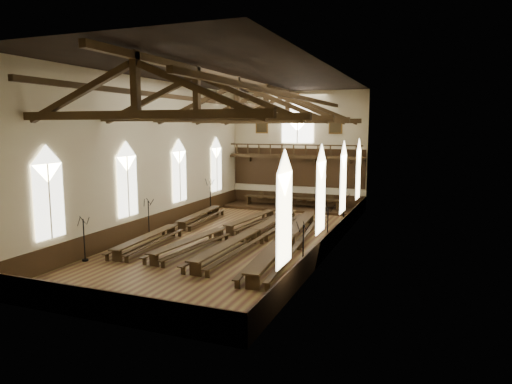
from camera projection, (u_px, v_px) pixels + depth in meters
ground at (238, 239)px, 28.42m from camera, size 26.00×26.00×0.00m
room_walls at (237, 135)px, 27.51m from camera, size 26.00×26.00×26.00m
wainscot_band at (238, 230)px, 28.33m from camera, size 12.00×26.00×1.20m
side_windows at (238, 180)px, 27.89m from camera, size 11.85×19.80×4.50m
end_window at (298, 124)px, 39.29m from camera, size 2.80×0.12×3.80m
minstrels_gallery at (296, 162)px, 39.54m from camera, size 11.80×1.24×3.70m
portraits at (298, 125)px, 39.31m from camera, size 7.75×0.09×1.45m
roof_trusses at (237, 105)px, 27.27m from camera, size 11.70×25.70×2.80m
refectory_row_a at (176, 226)px, 29.91m from camera, size 1.89×14.05×0.70m
refectory_row_b at (224, 230)px, 28.70m from camera, size 2.13×14.16×0.71m
refectory_row_c at (254, 233)px, 27.69m from camera, size 1.77×14.76×0.78m
refectory_row_d at (288, 238)px, 26.27m from camera, size 2.31×15.11×0.81m
dais at (292, 208)px, 38.91m from camera, size 11.40×3.17×0.21m
high_table at (292, 199)px, 38.80m from camera, size 8.48×1.13×0.79m
high_chairs at (294, 198)px, 39.57m from camera, size 6.77×0.48×1.07m
candelabrum_left_near at (85, 248)px, 23.68m from camera, size 0.71×0.69×2.36m
candelabrum_left_mid at (149, 225)px, 28.98m from camera, size 0.66×0.76×2.46m
candelabrum_left_far at (210, 203)px, 36.86m from camera, size 0.86×0.79×2.82m
candelabrum_right_near at (303, 257)px, 21.77m from camera, size 0.75×0.71×2.49m
candelabrum_right_mid at (328, 233)px, 26.68m from camera, size 0.75×0.70×2.48m
candelabrum_right_far at (343, 218)px, 31.23m from camera, size 0.74×0.72×2.46m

